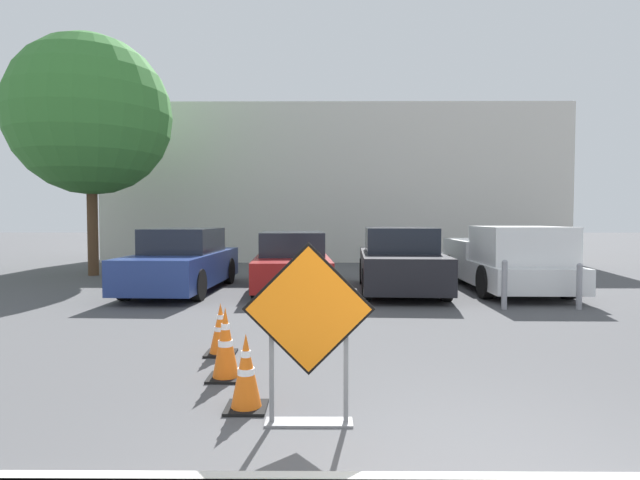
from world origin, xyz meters
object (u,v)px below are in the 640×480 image
traffic_cone_nearest (246,372)px  parked_car_third (400,262)px  parked_car_second (292,262)px  bollard_nearest (504,283)px  parked_car_nearest (183,262)px  traffic_cone_third (221,330)px  pickup_truck (508,262)px  road_closed_sign (309,324)px  traffic_cone_second (226,344)px  bollard_second (579,285)px

traffic_cone_nearest → parked_car_third: 7.97m
parked_car_second → bollard_nearest: bearing=142.9°
parked_car_nearest → parked_car_third: parked_car_third is taller
traffic_cone_third → pickup_truck: (5.91, 5.77, 0.39)m
pickup_truck → parked_car_third: bearing=3.4°
road_closed_sign → traffic_cone_second: road_closed_sign is taller
bollard_nearest → traffic_cone_nearest: bearing=-129.8°
parked_car_second → parked_car_third: (2.68, -0.55, 0.06)m
parked_car_nearest → traffic_cone_nearest: bearing=112.2°
traffic_cone_second → parked_car_second: (0.30, 7.19, 0.28)m
bollard_second → bollard_nearest: bearing=180.0°
road_closed_sign → parked_car_third: size_ratio=0.37×
parked_car_third → pickup_truck: 2.67m
traffic_cone_nearest → parked_car_second: parked_car_second is taller
bollard_nearest → parked_car_third: bearing=125.7°
road_closed_sign → parked_car_second: size_ratio=0.34×
traffic_cone_third → bollard_second: (6.40, 3.29, 0.15)m
parked_car_second → bollard_second: size_ratio=5.18×
road_closed_sign → parked_car_nearest: size_ratio=0.34×
pickup_truck → bollard_second: pickup_truck is taller
parked_car_third → pickup_truck: (2.67, 0.13, -0.00)m
traffic_cone_third → parked_car_second: 6.23m
road_closed_sign → parked_car_second: (-0.67, 8.45, -0.22)m
parked_car_nearest → parked_car_third: size_ratio=1.07×
pickup_truck → bollard_second: (0.49, -2.49, -0.24)m
traffic_cone_second → traffic_cone_third: (-0.26, 1.00, -0.06)m
traffic_cone_nearest → pickup_truck: size_ratio=0.14×
traffic_cone_nearest → bollard_nearest: (4.30, 5.17, 0.17)m
traffic_cone_nearest → traffic_cone_second: traffic_cone_second is taller
road_closed_sign → traffic_cone_second: 1.66m
traffic_cone_second → pickup_truck: pickup_truck is taller
traffic_cone_third → parked_car_second: (0.56, 6.19, 0.34)m
parked_car_third → pickup_truck: pickup_truck is taller
traffic_cone_second → bollard_nearest: bearing=42.5°
parked_car_nearest → bollard_second: parked_car_nearest is taller
road_closed_sign → parked_car_nearest: bearing=112.7°
traffic_cone_nearest → bollard_nearest: bearing=50.2°
road_closed_sign → pickup_truck: bearing=59.8°
parked_car_nearest → parked_car_second: bearing=-167.8°
road_closed_sign → bollard_nearest: 6.67m
road_closed_sign → traffic_cone_second: (-0.97, 1.26, -0.49)m
road_closed_sign → traffic_cone_nearest: size_ratio=2.21×
road_closed_sign → traffic_cone_third: (-1.23, 2.26, -0.56)m
traffic_cone_third → traffic_cone_second: bearing=-75.3°
pickup_truck → bollard_nearest: (-0.98, -2.49, -0.20)m
parked_car_nearest → parked_car_third: bearing=-178.6°
parked_car_second → pickup_truck: bearing=172.1°
traffic_cone_second → bollard_second: size_ratio=0.88×
pickup_truck → traffic_cone_nearest: bearing=56.0°
parked_car_third → road_closed_sign: bearing=78.9°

